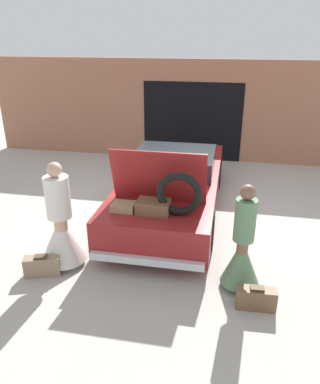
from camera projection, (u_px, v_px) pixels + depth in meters
ground_plane at (171, 210)px, 7.87m from camera, size 40.00×40.00×0.00m
garage_wall_back at (193, 111)px, 10.60m from camera, size 12.00×0.14×2.80m
car at (172, 185)px, 7.64m from camera, size 1.89×4.75×1.75m
person_left at (61, 230)px, 5.84m from camera, size 0.72×0.72×1.71m
person_right at (242, 252)px, 5.29m from camera, size 0.56×0.56×1.61m
suitcase_beside_left_person at (42, 266)px, 5.70m from camera, size 0.57×0.34×0.35m
suitcase_beside_right_person at (256, 298)px, 5.02m from camera, size 0.53×0.21×0.34m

